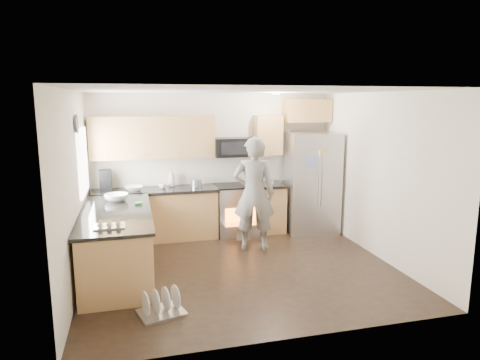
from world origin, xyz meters
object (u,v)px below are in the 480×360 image
object	(u,v)px
refrigerator	(312,183)
dish_rack	(161,307)
person	(254,194)
stove_range	(236,198)

from	to	relation	value
refrigerator	dish_rack	xyz separation A→B (m)	(-3.02, -2.60, -0.86)
dish_rack	person	bearing A→B (deg)	48.71
person	refrigerator	bearing A→B (deg)	-135.90
stove_range	refrigerator	bearing A→B (deg)	-8.63
refrigerator	dish_rack	world-z (taller)	refrigerator
stove_range	person	distance (m)	0.95
refrigerator	stove_range	bearing A→B (deg)	177.79
stove_range	dish_rack	bearing A→B (deg)	-119.57
refrigerator	person	world-z (taller)	person
dish_rack	refrigerator	bearing A→B (deg)	40.73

